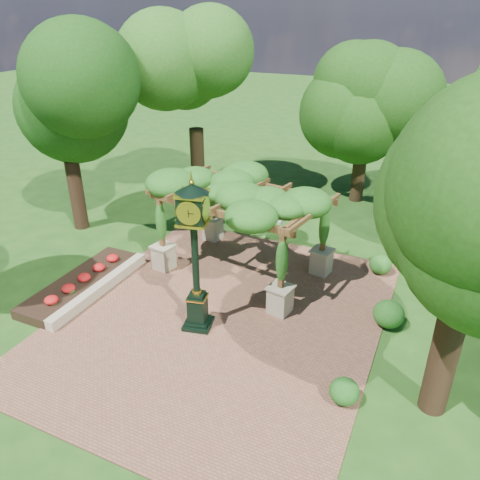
% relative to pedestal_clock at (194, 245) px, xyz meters
% --- Properties ---
extents(ground, '(120.00, 120.00, 0.00)m').
position_rel_pedestal_clock_xyz_m(ground, '(0.45, -0.26, -2.95)').
color(ground, '#1E4714').
rests_on(ground, ground).
extents(brick_plaza, '(10.00, 12.00, 0.04)m').
position_rel_pedestal_clock_xyz_m(brick_plaza, '(0.45, 0.74, -2.93)').
color(brick_plaza, brown).
rests_on(brick_plaza, ground).
extents(border_wall, '(0.35, 5.00, 0.40)m').
position_rel_pedestal_clock_xyz_m(border_wall, '(-4.15, 0.24, -2.75)').
color(border_wall, '#C6B793').
rests_on(border_wall, ground).
extents(flower_bed, '(1.50, 5.00, 0.36)m').
position_rel_pedestal_clock_xyz_m(flower_bed, '(-5.05, 0.24, -2.77)').
color(flower_bed, red).
rests_on(flower_bed, ground).
extents(pedestal_clock, '(1.16, 1.16, 4.94)m').
position_rel_pedestal_clock_xyz_m(pedestal_clock, '(0.00, 0.00, 0.00)').
color(pedestal_clock, black).
rests_on(pedestal_clock, brick_plaza).
extents(pergola, '(6.62, 4.76, 3.82)m').
position_rel_pedestal_clock_xyz_m(pergola, '(-0.18, 3.79, 0.18)').
color(pergola, '#B7AD88').
rests_on(pergola, brick_plaza).
extents(sundial, '(0.54, 0.54, 0.89)m').
position_rel_pedestal_clock_xyz_m(sundial, '(-0.57, 8.72, -2.56)').
color(sundial, gray).
rests_on(sundial, ground).
extents(shrub_front, '(0.80, 0.80, 0.71)m').
position_rel_pedestal_clock_xyz_m(shrub_front, '(5.03, -1.28, -2.56)').
color(shrub_front, '#1D5518').
rests_on(shrub_front, brick_plaza).
extents(shrub_mid, '(1.25, 1.25, 0.89)m').
position_rel_pedestal_clock_xyz_m(shrub_mid, '(5.55, 2.54, -2.47)').
color(shrub_mid, '#215A19').
rests_on(shrub_mid, brick_plaza).
extents(shrub_back, '(1.11, 1.11, 0.76)m').
position_rel_pedestal_clock_xyz_m(shrub_back, '(4.74, 5.83, -2.53)').
color(shrub_back, '#235F1B').
rests_on(shrub_back, brick_plaza).
extents(tree_west_near, '(4.46, 4.46, 8.23)m').
position_rel_pedestal_clock_xyz_m(tree_west_near, '(-8.68, 4.37, 2.71)').
color(tree_west_near, '#331F14').
rests_on(tree_west_near, ground).
extents(tree_west_far, '(4.73, 4.73, 9.16)m').
position_rel_pedestal_clock_xyz_m(tree_west_far, '(-5.91, 10.61, 3.33)').
color(tree_west_far, black).
rests_on(tree_west_far, ground).
extents(tree_north, '(4.42, 4.42, 7.40)m').
position_rel_pedestal_clock_xyz_m(tree_north, '(2.24, 13.16, 2.12)').
color(tree_north, '#342414').
rests_on(tree_north, ground).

